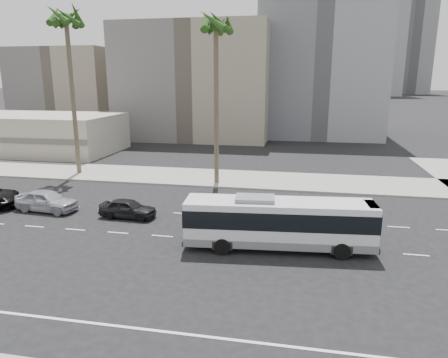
% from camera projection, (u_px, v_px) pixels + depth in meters
% --- Properties ---
extents(ground, '(700.00, 700.00, 0.00)m').
position_uv_depth(ground, '(209.00, 240.00, 25.08)').
color(ground, black).
rests_on(ground, ground).
extents(sidewalk_north, '(120.00, 7.00, 0.15)m').
position_uv_depth(sidewalk_north, '(244.00, 179.00, 39.83)').
color(sidewalk_north, gray).
rests_on(sidewalk_north, ground).
extents(commercial_low, '(22.00, 12.16, 5.00)m').
position_uv_depth(commercial_low, '(35.00, 133.00, 54.74)').
color(commercial_low, '#A9A08F').
rests_on(commercial_low, ground).
extents(midrise_beige_west, '(24.00, 18.00, 18.00)m').
position_uv_depth(midrise_beige_west, '(199.00, 82.00, 68.00)').
color(midrise_beige_west, slate).
rests_on(midrise_beige_west, ground).
extents(midrise_gray_center, '(20.00, 20.00, 26.00)m').
position_uv_depth(midrise_gray_center, '(321.00, 58.00, 70.05)').
color(midrise_gray_center, slate).
rests_on(midrise_gray_center, ground).
extents(midrise_beige_far, '(18.00, 16.00, 15.00)m').
position_uv_depth(midrise_beige_far, '(74.00, 90.00, 77.89)').
color(midrise_beige_far, slate).
rests_on(midrise_beige_far, ground).
extents(civic_tower, '(42.00, 42.00, 129.00)m').
position_uv_depth(civic_tower, '(295.00, 30.00, 254.39)').
color(civic_tower, beige).
rests_on(civic_tower, ground).
extents(highrise_right, '(26.00, 26.00, 70.00)m').
position_uv_depth(highrise_right, '(378.00, 32.00, 227.64)').
color(highrise_right, slate).
rests_on(highrise_right, ground).
extents(highrise_far, '(22.00, 22.00, 60.00)m').
position_uv_depth(highrise_far, '(412.00, 45.00, 252.87)').
color(highrise_far, slate).
rests_on(highrise_far, ground).
extents(city_bus, '(11.00, 3.39, 3.11)m').
position_uv_depth(city_bus, '(279.00, 222.00, 23.42)').
color(city_bus, silver).
rests_on(city_bus, ground).
extents(car_a, '(1.80, 4.11, 1.38)m').
position_uv_depth(car_a, '(128.00, 208.00, 28.91)').
color(car_a, black).
rests_on(car_a, ground).
extents(car_b, '(2.34, 4.88, 1.61)m').
position_uv_depth(car_b, '(47.00, 201.00, 30.35)').
color(car_b, '#A0A1AB').
rests_on(car_b, ground).
extents(palm_near, '(4.54, 4.54, 15.30)m').
position_uv_depth(palm_near, '(216.00, 28.00, 35.05)').
color(palm_near, brown).
rests_on(palm_near, ground).
extents(palm_mid, '(5.34, 5.34, 16.48)m').
position_uv_depth(palm_mid, '(66.00, 23.00, 38.72)').
color(palm_mid, brown).
rests_on(palm_mid, ground).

